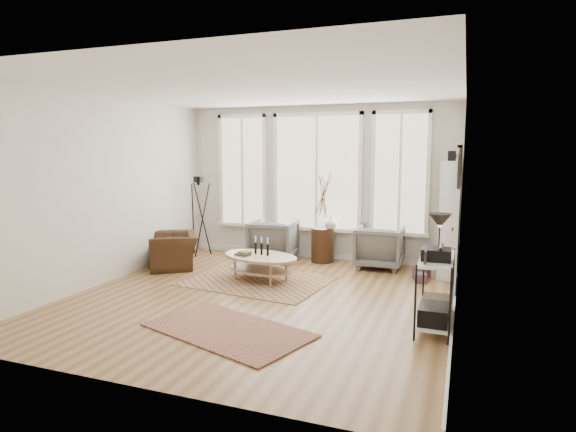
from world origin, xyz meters
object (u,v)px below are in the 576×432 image
at_px(accent_chair, 173,251).
at_px(low_shelf, 436,284).
at_px(coffee_table, 260,261).
at_px(side_table, 323,216).
at_px(armchair_right, 380,247).
at_px(bookcase, 450,218).
at_px(armchair_left, 274,240).

bearing_deg(accent_chair, low_shelf, 36.74).
xyz_separation_m(low_shelf, coffee_table, (-2.74, 1.13, -0.19)).
height_order(low_shelf, side_table, side_table).
distance_m(coffee_table, armchair_right, 2.24).
distance_m(bookcase, armchair_right, 1.30).
distance_m(low_shelf, coffee_table, 2.98).
bearing_deg(accent_chair, armchair_left, 91.75).
relative_size(bookcase, side_table, 1.16).
bearing_deg(coffee_table, armchair_right, 42.78).
height_order(side_table, accent_chair, side_table).
height_order(bookcase, armchair_right, bookcase).
bearing_deg(armchair_left, armchair_right, 177.75).
bearing_deg(armchair_right, accent_chair, 19.83).
xyz_separation_m(side_table, accent_chair, (-2.36, -1.35, -0.55)).
bearing_deg(side_table, accent_chair, -150.28).
bearing_deg(side_table, bookcase, -5.67).
bearing_deg(side_table, low_shelf, -51.60).
bearing_deg(accent_chair, coffee_table, 45.52).
height_order(armchair_left, side_table, side_table).
height_order(coffee_table, side_table, side_table).
distance_m(armchair_right, side_table, 1.18).
xyz_separation_m(armchair_left, armchair_right, (1.97, 0.12, -0.01)).
bearing_deg(low_shelf, armchair_right, 112.52).
xyz_separation_m(bookcase, armchair_left, (-3.13, 0.01, -0.57)).
distance_m(bookcase, side_table, 2.24).
bearing_deg(accent_chair, armchair_right, 73.97).
height_order(armchair_left, armchair_right, armchair_left).
distance_m(bookcase, accent_chair, 4.77).
relative_size(low_shelf, armchair_right, 1.60).
relative_size(armchair_right, side_table, 0.46).
relative_size(armchair_left, armchair_right, 1.04).
xyz_separation_m(bookcase, armchair_right, (-1.16, 0.13, -0.59)).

